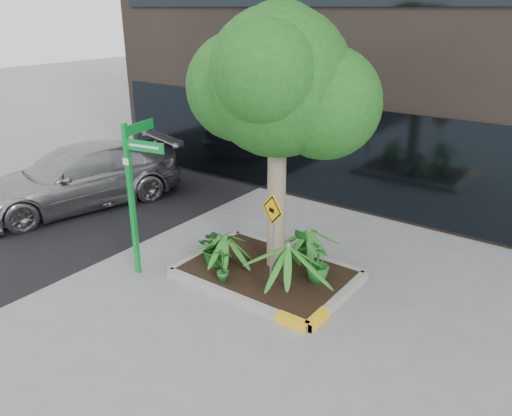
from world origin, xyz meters
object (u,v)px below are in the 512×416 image
Objects in this scene: tree at (279,83)px; street_sign_post at (134,184)px; parked_car at (78,177)px; cattle_sign at (272,226)px.

tree is 3.28m from street_sign_post.
parked_car is 2.94× the size of cattle_sign.
parked_car is 6.83m from cattle_sign.
cattle_sign is (0.49, -0.86, -2.34)m from tree.
parked_car is (-6.28, -0.12, -2.95)m from tree.
tree is 6.94m from parked_car.
cattle_sign is at bearing 9.65° from parked_car.
tree is at bearing 138.82° from cattle_sign.
tree is 2.74× the size of cattle_sign.
parked_car is at bearing 149.18° from street_sign_post.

